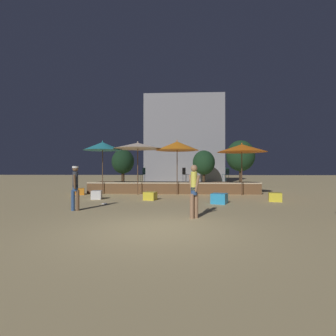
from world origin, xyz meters
TOP-DOWN VIEW (x-y plane):
  - ground_plane at (0.00, 0.00)m, footprint 120.00×120.00m
  - wooden_deck at (0.16, 10.75)m, footprint 10.60×2.95m
  - patio_umbrella_0 at (4.18, 8.87)m, footprint 2.86×2.86m
  - patio_umbrella_1 at (-4.11, 9.14)m, footprint 2.31×2.31m
  - patio_umbrella_2 at (0.42, 9.09)m, footprint 2.56×2.56m
  - patio_umbrella_3 at (-1.90, 8.83)m, footprint 2.91×2.91m
  - cube_seat_0 at (-3.58, 6.44)m, footprint 0.55×0.55m
  - cube_seat_1 at (-0.85, 6.28)m, footprint 0.67×0.67m
  - cube_seat_2 at (2.35, 5.06)m, footprint 0.83×0.83m
  - cube_seat_3 at (-5.36, 8.65)m, footprint 0.73×0.73m
  - cube_seat_4 at (5.08, 6.02)m, footprint 0.70×0.70m
  - person_0 at (1.08, 1.59)m, footprint 0.37×0.47m
  - person_1 at (-3.18, 2.84)m, footprint 0.28×0.48m
  - bistro_chair_0 at (0.91, 10.88)m, footprint 0.47×0.47m
  - bistro_chair_1 at (-1.94, 11.15)m, footprint 0.48×0.48m
  - bistro_chair_2 at (3.72, 11.33)m, footprint 0.48×0.48m
  - frisbee_disc at (-2.65, 4.68)m, footprint 0.25×0.25m
  - background_tree_0 at (6.30, 18.81)m, footprint 2.69×2.69m
  - background_tree_1 at (2.88, 19.60)m, footprint 2.20×2.20m
  - background_tree_2 at (-4.53, 16.46)m, footprint 1.97×1.97m
  - distant_building at (0.93, 24.40)m, footprint 8.90×4.74m

SIDE VIEW (x-z plane):
  - ground_plane at x=0.00m, z-range 0.00..0.00m
  - frisbee_disc at x=-2.65m, z-range 0.00..0.03m
  - cube_seat_3 at x=-5.36m, z-range 0.00..0.38m
  - cube_seat_1 at x=-0.85m, z-range 0.00..0.39m
  - cube_seat_4 at x=5.08m, z-range 0.00..0.41m
  - cube_seat_0 at x=-3.58m, z-range 0.00..0.43m
  - cube_seat_2 at x=2.35m, z-range 0.00..0.45m
  - wooden_deck at x=0.16m, z-range -0.04..0.67m
  - person_0 at x=1.08m, z-range 0.06..1.70m
  - person_1 at x=-3.18m, z-range 0.09..1.72m
  - bistro_chair_0 at x=0.91m, z-range 0.80..1.70m
  - bistro_chair_1 at x=-1.94m, z-range 0.80..1.70m
  - bistro_chair_2 at x=3.72m, z-range 0.80..1.70m
  - background_tree_1 at x=2.88m, z-range 0.47..3.84m
  - background_tree_2 at x=-4.53m, z-range 0.54..3.82m
  - patio_umbrella_0 at x=4.18m, z-range 1.21..4.25m
  - background_tree_0 at x=6.30m, z-range 0.64..4.91m
  - patio_umbrella_3 at x=-1.90m, z-range 1.32..4.47m
  - patio_umbrella_2 at x=0.42m, z-range 1.28..4.52m
  - patio_umbrella_1 at x=-4.11m, z-range 1.29..4.53m
  - distant_building at x=0.93m, z-range 0.00..9.86m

